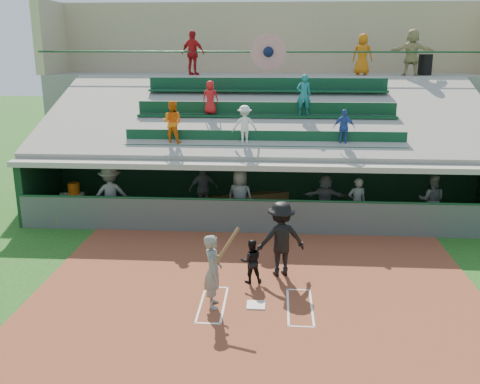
# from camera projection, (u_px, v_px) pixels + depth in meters

# --- Properties ---
(ground) EXTENTS (100.00, 100.00, 0.00)m
(ground) POSITION_uv_depth(u_px,v_px,m) (256.00, 306.00, 12.52)
(ground) COLOR #1C4E16
(ground) RESTS_ON ground
(dirt_slab) EXTENTS (11.00, 9.00, 0.02)m
(dirt_slab) POSITION_uv_depth(u_px,v_px,m) (257.00, 296.00, 13.00)
(dirt_slab) COLOR brown
(dirt_slab) RESTS_ON ground
(home_plate) EXTENTS (0.43, 0.43, 0.03)m
(home_plate) POSITION_uv_depth(u_px,v_px,m) (256.00, 305.00, 12.52)
(home_plate) COLOR silver
(home_plate) RESTS_ON dirt_slab
(batters_box_chalk) EXTENTS (2.65, 1.85, 0.01)m
(batters_box_chalk) POSITION_uv_depth(u_px,v_px,m) (256.00, 305.00, 12.52)
(batters_box_chalk) COLOR white
(batters_box_chalk) RESTS_ON dirt_slab
(dugout_floor) EXTENTS (16.00, 3.50, 0.04)m
(dugout_floor) POSITION_uv_depth(u_px,v_px,m) (264.00, 216.00, 19.01)
(dugout_floor) COLOR gray
(dugout_floor) RESTS_ON ground
(concourse_slab) EXTENTS (20.00, 3.00, 4.60)m
(concourse_slab) POSITION_uv_depth(u_px,v_px,m) (268.00, 124.00, 24.88)
(concourse_slab) COLOR gray
(concourse_slab) RESTS_ON ground
(grandstand) EXTENTS (20.40, 10.40, 7.80)m
(grandstand) POSITION_uv_depth(u_px,v_px,m) (266.00, 136.00, 22.02)
(grandstand) COLOR #4F544F
(grandstand) RESTS_ON ground
(batter_at_plate) EXTENTS (0.88, 0.77, 1.95)m
(batter_at_plate) POSITION_uv_depth(u_px,v_px,m) (213.00, 271.00, 12.27)
(batter_at_plate) COLOR #61645E
(batter_at_plate) RESTS_ON dirt_slab
(catcher) EXTENTS (0.64, 0.54, 1.15)m
(catcher) POSITION_uv_depth(u_px,v_px,m) (251.00, 261.00, 13.60)
(catcher) COLOR black
(catcher) RESTS_ON dirt_slab
(home_umpire) EXTENTS (1.46, 1.08, 2.01)m
(home_umpire) POSITION_uv_depth(u_px,v_px,m) (281.00, 239.00, 13.95)
(home_umpire) COLOR black
(home_umpire) RESTS_ON dirt_slab
(dugout_bench) EXTENTS (13.48, 6.28, 0.44)m
(dugout_bench) POSITION_uv_depth(u_px,v_px,m) (259.00, 199.00, 20.26)
(dugout_bench) COLOR olive
(dugout_bench) RESTS_ON dugout_floor
(white_table) EXTENTS (0.97, 0.83, 0.73)m
(white_table) POSITION_uv_depth(u_px,v_px,m) (72.00, 204.00, 19.07)
(white_table) COLOR white
(white_table) RESTS_ON dugout_floor
(water_cooler) EXTENTS (0.41, 0.41, 0.41)m
(water_cooler) POSITION_uv_depth(u_px,v_px,m) (74.00, 189.00, 18.97)
(water_cooler) COLOR orange
(water_cooler) RESTS_ON white_table
(dugout_player_a) EXTENTS (1.45, 1.10, 1.99)m
(dugout_player_a) POSITION_uv_depth(u_px,v_px,m) (111.00, 195.00, 17.97)
(dugout_player_a) COLOR #585A55
(dugout_player_a) RESTS_ON dugout_floor
(dugout_player_b) EXTENTS (1.13, 0.78, 1.79)m
(dugout_player_b) POSITION_uv_depth(u_px,v_px,m) (203.00, 189.00, 19.06)
(dugout_player_b) COLOR #51544F
(dugout_player_b) RESTS_ON dugout_floor
(dugout_player_c) EXTENTS (1.06, 0.86, 1.87)m
(dugout_player_c) POSITION_uv_depth(u_px,v_px,m) (240.00, 197.00, 17.89)
(dugout_player_c) COLOR #5F625C
(dugout_player_c) RESTS_ON dugout_floor
(dugout_player_d) EXTENTS (1.52, 0.54, 1.61)m
(dugout_player_d) POSITION_uv_depth(u_px,v_px,m) (325.00, 198.00, 18.29)
(dugout_player_d) COLOR #5E615B
(dugout_player_d) RESTS_ON dugout_floor
(dugout_player_e) EXTENTS (0.66, 0.48, 1.66)m
(dugout_player_e) POSITION_uv_depth(u_px,v_px,m) (357.00, 202.00, 17.66)
(dugout_player_e) COLOR #5F615C
(dugout_player_e) RESTS_ON dugout_floor
(dugout_player_f) EXTENTS (0.99, 0.87, 1.74)m
(dugout_player_f) POSITION_uv_depth(u_px,v_px,m) (431.00, 200.00, 17.79)
(dugout_player_f) COLOR #535551
(dugout_player_f) RESTS_ON dugout_floor
(trash_bin) EXTENTS (0.59, 0.59, 0.89)m
(trash_bin) POSITION_uv_depth(u_px,v_px,m) (425.00, 65.00, 23.23)
(trash_bin) COLOR black
(trash_bin) RESTS_ON concourse_slab
(concourse_staff_a) EXTENTS (1.19, 0.84, 1.88)m
(concourse_staff_a) POSITION_uv_depth(u_px,v_px,m) (193.00, 53.00, 22.88)
(concourse_staff_a) COLOR #B51418
(concourse_staff_a) RESTS_ON concourse_slab
(concourse_staff_b) EXTENTS (0.98, 0.77, 1.76)m
(concourse_staff_b) POSITION_uv_depth(u_px,v_px,m) (363.00, 54.00, 23.13)
(concourse_staff_b) COLOR #CC640C
(concourse_staff_b) RESTS_ON concourse_slab
(concourse_staff_c) EXTENTS (1.89, 1.02, 1.94)m
(concourse_staff_c) POSITION_uv_depth(u_px,v_px,m) (412.00, 52.00, 22.63)
(concourse_staff_c) COLOR tan
(concourse_staff_c) RESTS_ON concourse_slab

